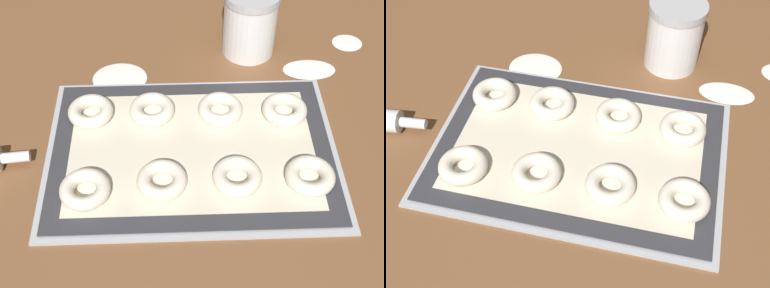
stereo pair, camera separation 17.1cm
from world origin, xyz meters
TOP-DOWN VIEW (x-y plane):
  - ground_plane at (0.00, 0.00)m, footprint 2.80×2.80m
  - baking_tray at (0.01, -0.02)m, footprint 0.53×0.37m
  - baking_mat at (0.01, -0.02)m, footprint 0.50×0.35m
  - bagel_front_far_left at (-0.17, -0.11)m, footprint 0.09×0.09m
  - bagel_front_mid_left at (-0.05, -0.10)m, footprint 0.09×0.09m
  - bagel_front_mid_right at (0.08, -0.09)m, footprint 0.09×0.09m
  - bagel_front_far_right at (0.20, -0.10)m, footprint 0.09×0.09m
  - bagel_back_far_left at (-0.18, 0.07)m, footprint 0.09×0.09m
  - bagel_back_mid_left at (-0.07, 0.07)m, footprint 0.09×0.09m
  - bagel_back_mid_right at (0.06, 0.07)m, footprint 0.09×0.09m
  - bagel_back_far_right at (0.18, 0.07)m, footprint 0.09×0.09m
  - flour_canister at (0.14, 0.28)m, footprint 0.12×0.12m
  - flour_patch_near at (-0.14, 0.19)m, footprint 0.11×0.10m
  - flour_patch_far at (0.26, 0.21)m, footprint 0.11×0.06m
  - flour_patch_side at (0.36, 0.30)m, footprint 0.07×0.06m

SIDE VIEW (x-z plane):
  - ground_plane at x=0.00m, z-range 0.00..0.00m
  - flour_patch_far at x=0.26m, z-range 0.00..0.00m
  - flour_patch_near at x=-0.14m, z-range 0.00..0.00m
  - flour_patch_side at x=0.36m, z-range 0.00..0.00m
  - baking_tray at x=0.01m, z-range 0.00..0.01m
  - baking_mat at x=0.01m, z-range 0.01..0.01m
  - bagel_front_far_left at x=-0.17m, z-range 0.01..0.04m
  - bagel_front_mid_left at x=-0.05m, z-range 0.01..0.04m
  - bagel_front_mid_right at x=0.08m, z-range 0.01..0.04m
  - bagel_front_far_right at x=0.20m, z-range 0.01..0.04m
  - bagel_back_far_left at x=-0.18m, z-range 0.01..0.04m
  - bagel_back_mid_left at x=-0.07m, z-range 0.01..0.04m
  - bagel_back_mid_right at x=0.06m, z-range 0.01..0.04m
  - bagel_back_far_right at x=0.18m, z-range 0.01..0.04m
  - flour_canister at x=0.14m, z-range 0.00..0.14m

